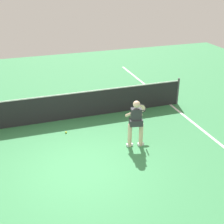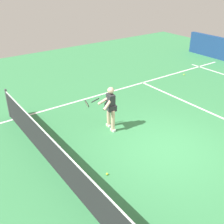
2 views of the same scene
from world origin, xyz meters
TOP-DOWN VIEW (x-y plane):
  - ground_plane at (0.00, 0.00)m, footprint 25.72×25.72m
  - sideline_right_marking at (4.61, 0.00)m, footprint 0.10×17.79m
  - court_net at (0.00, 3.23)m, footprint 9.89×0.08m
  - tennis_player at (1.98, 0.71)m, footprint 0.90×0.90m
  - tennis_ball_near at (0.03, 2.19)m, footprint 0.07×0.07m

SIDE VIEW (x-z plane):
  - ground_plane at x=0.00m, z-range 0.00..0.00m
  - sideline_right_marking at x=4.61m, z-range 0.00..0.01m
  - tennis_ball_near at x=0.03m, z-range 0.00..0.07m
  - court_net at x=0.00m, z-range -0.03..1.08m
  - tennis_player at x=1.98m, z-range 0.07..1.62m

